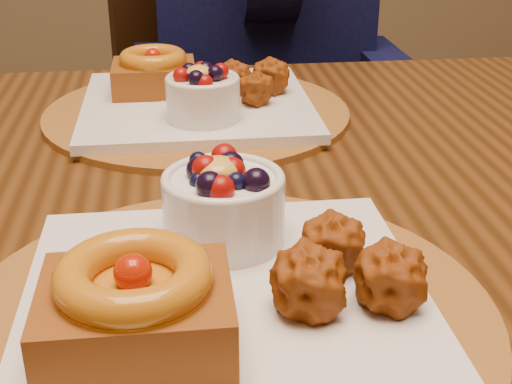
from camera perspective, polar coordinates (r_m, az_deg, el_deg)
dining_table at (r=0.73m, az=-3.70°, el=-5.20°), size 1.60×0.90×0.76m
place_setting_near at (r=0.50m, az=-2.86°, el=-7.21°), size 0.38×0.38×0.09m
place_setting_far at (r=0.89m, az=-4.91°, el=7.42°), size 0.38×0.38×0.08m
chair_far at (r=1.53m, az=-1.43°, el=4.07°), size 0.57×0.57×0.90m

